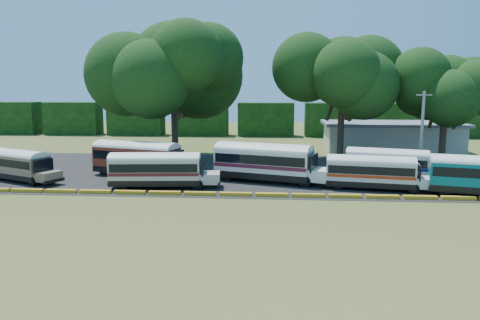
# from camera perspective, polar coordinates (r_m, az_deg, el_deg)

# --- Properties ---
(ground) EXTENTS (160.00, 160.00, 0.00)m
(ground) POSITION_cam_1_polar(r_m,az_deg,el_deg) (37.99, 1.58, -4.80)
(ground) COLOR #3F521B
(ground) RESTS_ON ground
(asphalt_strip) EXTENTS (64.00, 24.00, 0.02)m
(asphalt_strip) POSITION_cam_1_polar(r_m,az_deg,el_deg) (49.68, 3.42, -1.48)
(asphalt_strip) COLOR black
(asphalt_strip) RESTS_ON ground
(curb) EXTENTS (53.70, 0.45, 0.30)m
(curb) POSITION_cam_1_polar(r_m,az_deg,el_deg) (38.92, 1.65, -4.23)
(curb) COLOR gold
(curb) RESTS_ON ground
(terminal_building) EXTENTS (19.00, 9.00, 4.00)m
(terminal_building) POSITION_cam_1_polar(r_m,az_deg,el_deg) (69.14, 17.95, 2.78)
(terminal_building) COLOR beige
(terminal_building) RESTS_ON ground
(treeline_backdrop) EXTENTS (130.00, 4.00, 6.00)m
(treeline_backdrop) POSITION_cam_1_polar(r_m,az_deg,el_deg) (85.07, 3.19, 4.97)
(treeline_backdrop) COLOR black
(treeline_backdrop) RESTS_ON ground
(bus_beige) EXTENTS (9.32, 5.93, 3.03)m
(bus_beige) POSITION_cam_1_polar(r_m,az_deg,el_deg) (49.73, -25.54, -0.33)
(bus_beige) COLOR black
(bus_beige) RESTS_ON ground
(bus_red) EXTENTS (11.13, 5.70, 3.56)m
(bus_red) POSITION_cam_1_polar(r_m,az_deg,el_deg) (48.22, -12.27, 0.45)
(bus_red) COLOR black
(bus_red) RESTS_ON ground
(bus_cream_west) EXTENTS (9.98, 3.34, 3.22)m
(bus_cream_west) POSITION_cam_1_polar(r_m,az_deg,el_deg) (42.36, -9.98, -0.96)
(bus_cream_west) COLOR black
(bus_cream_west) RESTS_ON ground
(bus_cream_east) EXTENTS (11.57, 6.10, 3.70)m
(bus_cream_east) POSITION_cam_1_polar(r_m,az_deg,el_deg) (44.38, 3.17, -0.02)
(bus_cream_east) COLOR black
(bus_cream_east) RESTS_ON ground
(bus_white_red) EXTENTS (9.48, 3.83, 3.03)m
(bus_white_red) POSITION_cam_1_polar(r_m,az_deg,el_deg) (42.70, 15.88, -1.24)
(bus_white_red) COLOR black
(bus_white_red) RESTS_ON ground
(bus_white_blue) EXTENTS (9.61, 4.88, 3.07)m
(bus_white_blue) POSITION_cam_1_polar(r_m,az_deg,el_deg) (47.53, 17.71, -0.27)
(bus_white_blue) COLOR black
(bus_white_blue) RESTS_ON ground
(tree_west) EXTENTS (14.60, 14.60, 16.72)m
(tree_west) POSITION_cam_1_polar(r_m,az_deg,el_deg) (58.08, -8.12, 11.21)
(tree_west) COLOR #3B2A1D
(tree_west) RESTS_ON ground
(tree_center) EXTENTS (11.55, 11.55, 14.96)m
(tree_center) POSITION_cam_1_polar(r_m,az_deg,el_deg) (59.17, 12.40, 10.42)
(tree_center) COLOR #3B2A1D
(tree_center) RESTS_ON ground
(tree_east) EXTENTS (9.19, 9.19, 12.62)m
(tree_east) POSITION_cam_1_polar(r_m,az_deg,el_deg) (60.46, 23.87, 8.41)
(tree_east) COLOR #3B2A1D
(tree_east) RESTS_ON ground
(utility_pole) EXTENTS (1.60, 0.30, 8.54)m
(utility_pole) POSITION_cam_1_polar(r_m,az_deg,el_deg) (52.88, 21.31, 3.34)
(utility_pole) COLOR gray
(utility_pole) RESTS_ON ground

